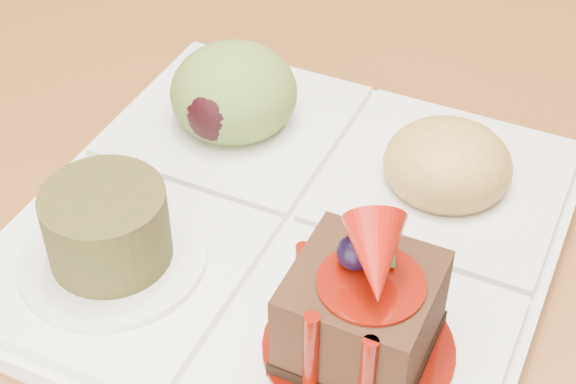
% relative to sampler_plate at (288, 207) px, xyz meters
% --- Properties ---
extents(ground, '(6.00, 6.00, 0.00)m').
position_rel_sampler_plate_xyz_m(ground, '(0.11, 0.75, -0.77)').
color(ground, '#4F3016').
extents(sampler_plate, '(0.27, 0.27, 0.10)m').
position_rel_sampler_plate_xyz_m(sampler_plate, '(0.00, 0.00, 0.00)').
color(sampler_plate, silver).
rests_on(sampler_plate, dining_table).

